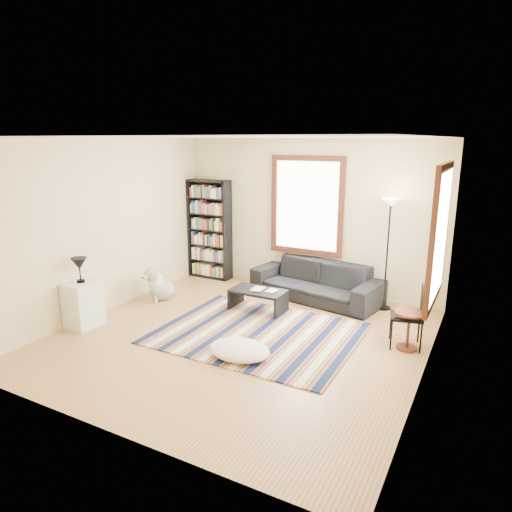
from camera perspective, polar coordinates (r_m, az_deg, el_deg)
The scene contains 21 objects.
floor at distance 6.71m, azimuth -2.04°, elevation -10.50°, with size 5.00×5.00×0.10m, color tan.
ceiling at distance 6.09m, azimuth -2.29°, elevation 15.09°, with size 5.00×5.00×0.10m, color white.
wall_back at distance 8.51m, azimuth 6.53°, elevation 4.98°, with size 5.00×0.10×2.80m, color beige.
wall_front at distance 4.32m, azimuth -19.46°, elevation -4.99°, with size 5.00×0.10×2.80m, color beige.
wall_left at distance 7.82m, azimuth -18.57°, elevation 3.51°, with size 0.10×5.00×2.80m, color beige.
wall_right at distance 5.46m, azimuth 21.66°, elevation -1.21°, with size 0.10×5.00×2.80m, color beige.
window_back at distance 8.40m, azimuth 6.37°, elevation 6.25°, with size 1.20×0.06×1.60m, color white.
window_right at distance 6.20m, azimuth 21.99°, elevation 2.43°, with size 0.06×1.20×1.60m, color white.
rug at distance 6.81m, azimuth 0.17°, elevation -9.58°, with size 2.83×2.27×0.02m, color #0B1A3B.
sofa at distance 8.16m, azimuth 7.50°, elevation -3.13°, with size 2.30×0.90×0.67m, color black.
bookshelf at distance 9.31m, azimuth -5.83°, elevation 3.31°, with size 0.90×0.30×2.00m, color black.
coffee_table at distance 7.61m, azimuth 0.26°, elevation -5.55°, with size 0.90×0.50×0.36m, color black.
book_a at distance 7.59m, azimuth -0.41°, elevation -4.07°, with size 0.25×0.18×0.02m, color beige.
book_b at distance 7.53m, azimuth 1.45°, elevation -4.27°, with size 0.16×0.22×0.02m, color beige.
floor_cushion at distance 6.09m, azimuth -2.07°, elevation -11.65°, with size 0.83×0.62×0.21m, color silver.
floor_lamp at distance 7.79m, azimuth 16.06°, elevation 0.10°, with size 0.30×0.30×1.86m, color black, non-canonical shape.
side_table at distance 6.57m, azimuth 18.49°, elevation -8.81°, with size 0.40×0.40×0.54m, color #481E12.
folding_chair at distance 6.59m, azimuth 18.30°, elevation -7.20°, with size 0.42×0.40×0.86m, color black.
white_cabinet at distance 7.42m, azimuth -20.79°, elevation -5.67°, with size 0.38×0.50×0.70m, color silver.
table_lamp at distance 7.26m, azimuth -21.17°, elevation -1.66°, with size 0.24×0.24×0.38m, color black, non-canonical shape.
dog at distance 8.26m, azimuth -11.74°, elevation -3.30°, with size 0.44×0.62×0.62m, color #B4B4B4, non-canonical shape.
Camera 1 is at (3.07, -5.26, 2.77)m, focal length 32.00 mm.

